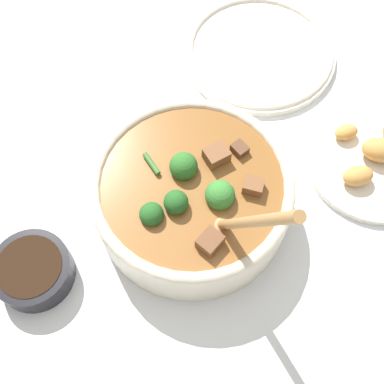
% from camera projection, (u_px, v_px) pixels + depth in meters
% --- Properties ---
extents(ground_plane, '(4.00, 4.00, 0.00)m').
position_uv_depth(ground_plane, '(192.00, 209.00, 0.69)').
color(ground_plane, silver).
extents(stew_bowl, '(0.27, 0.29, 0.28)m').
position_uv_depth(stew_bowl, '(192.00, 194.00, 0.65)').
color(stew_bowl, beige).
rests_on(stew_bowl, ground_plane).
extents(condiment_bowl, '(0.10, 0.10, 0.04)m').
position_uv_depth(condiment_bowl, '(33.00, 270.00, 0.63)').
color(condiment_bowl, black).
rests_on(condiment_bowl, ground_plane).
extents(empty_plate, '(0.26, 0.26, 0.02)m').
position_uv_depth(empty_plate, '(259.00, 52.00, 0.82)').
color(empty_plate, silver).
rests_on(empty_plate, ground_plane).
extents(food_plate, '(0.21, 0.21, 0.05)m').
position_uv_depth(food_plate, '(378.00, 159.00, 0.72)').
color(food_plate, silver).
rests_on(food_plate, ground_plane).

